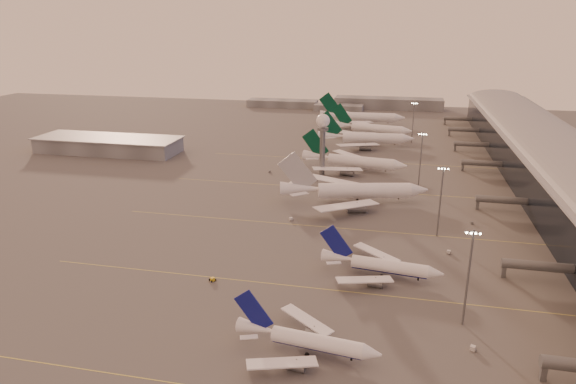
# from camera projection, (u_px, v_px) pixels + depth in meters

# --- Properties ---
(ground) EXTENTS (700.00, 700.00, 0.00)m
(ground) POSITION_uv_depth(u_px,v_px,m) (236.00, 298.00, 136.98)
(ground) COLOR #4F4C4C
(ground) RESTS_ON ground
(taxiway_markings) EXTENTS (180.00, 185.25, 0.02)m
(taxiway_markings) POSITION_uv_depth(u_px,v_px,m) (364.00, 229.00, 182.85)
(taxiway_markings) COLOR #D8CB4C
(taxiway_markings) RESTS_ON ground
(terminal) EXTENTS (57.00, 362.00, 23.04)m
(terminal) POSITION_uv_depth(u_px,v_px,m) (563.00, 172.00, 213.99)
(terminal) COLOR black
(terminal) RESTS_ON ground
(hangar) EXTENTS (82.00, 27.00, 8.50)m
(hangar) POSITION_uv_depth(u_px,v_px,m) (108.00, 145.00, 289.63)
(hangar) COLOR slate
(hangar) RESTS_ON ground
(radar_tower) EXTENTS (6.40, 6.40, 31.10)m
(radar_tower) POSITION_uv_depth(u_px,v_px,m) (323.00, 132.00, 240.63)
(radar_tower) COLOR slate
(radar_tower) RESTS_ON ground
(mast_a) EXTENTS (3.60, 0.56, 25.00)m
(mast_a) POSITION_uv_depth(u_px,v_px,m) (468.00, 274.00, 120.95)
(mast_a) COLOR slate
(mast_a) RESTS_ON ground
(mast_b) EXTENTS (3.60, 0.56, 25.00)m
(mast_b) POSITION_uv_depth(u_px,v_px,m) (440.00, 198.00, 172.55)
(mast_b) COLOR slate
(mast_b) RESTS_ON ground
(mast_c) EXTENTS (3.60, 0.56, 25.00)m
(mast_c) POSITION_uv_depth(u_px,v_px,m) (421.00, 158.00, 224.56)
(mast_c) COLOR slate
(mast_c) RESTS_ON ground
(mast_d) EXTENTS (3.60, 0.56, 25.00)m
(mast_d) POSITION_uv_depth(u_px,v_px,m) (413.00, 121.00, 308.42)
(mast_d) COLOR slate
(mast_d) RESTS_ON ground
(distant_horizon) EXTENTS (165.00, 37.50, 9.00)m
(distant_horizon) POSITION_uv_depth(u_px,v_px,m) (356.00, 104.00, 436.71)
(distant_horizon) COLOR slate
(distant_horizon) RESTS_ON ground
(narrowbody_near) EXTENTS (34.04, 27.02, 13.32)m
(narrowbody_near) POSITION_uv_depth(u_px,v_px,m) (307.00, 342.00, 113.64)
(narrowbody_near) COLOR white
(narrowbody_near) RESTS_ON ground
(narrowbody_mid) EXTENTS (36.01, 28.58, 14.10)m
(narrowbody_mid) POSITION_uv_depth(u_px,v_px,m) (381.00, 267.00, 148.15)
(narrowbody_mid) COLOR white
(narrowbody_mid) RESTS_ON ground
(widebody_white) EXTENTS (60.27, 47.77, 21.52)m
(widebody_white) POSITION_uv_depth(u_px,v_px,m) (355.00, 194.00, 208.68)
(widebody_white) COLOR white
(widebody_white) RESTS_ON ground
(greentail_a) EXTENTS (53.26, 42.69, 19.45)m
(greentail_a) POSITION_uv_depth(u_px,v_px,m) (354.00, 164.00, 254.11)
(greentail_a) COLOR white
(greentail_a) RESTS_ON ground
(greentail_b) EXTENTS (57.52, 46.25, 20.91)m
(greentail_b) POSITION_uv_depth(u_px,v_px,m) (366.00, 140.00, 303.64)
(greentail_b) COLOR white
(greentail_b) RESTS_ON ground
(greentail_c) EXTENTS (53.47, 42.74, 19.67)m
(greentail_c) POSITION_uv_depth(u_px,v_px,m) (371.00, 130.00, 332.33)
(greentail_c) COLOR white
(greentail_c) RESTS_ON ground
(greentail_d) EXTENTS (61.64, 49.72, 22.38)m
(greentail_d) POSITION_uv_depth(u_px,v_px,m) (362.00, 119.00, 368.50)
(greentail_d) COLOR white
(greentail_d) RESTS_ON ground
(gsv_catering_a) EXTENTS (6.03, 4.16, 4.54)m
(gsv_catering_a) POSITION_uv_depth(u_px,v_px,m) (475.00, 342.00, 114.43)
(gsv_catering_a) COLOR silver
(gsv_catering_a) RESTS_ON ground
(gsv_tug_mid) EXTENTS (4.14, 3.89, 1.02)m
(gsv_tug_mid) POSITION_uv_depth(u_px,v_px,m) (213.00, 280.00, 145.91)
(gsv_tug_mid) COLOR gold
(gsv_tug_mid) RESTS_ON ground
(gsv_truck_b) EXTENTS (6.17, 3.24, 2.37)m
(gsv_truck_b) POSITION_uv_depth(u_px,v_px,m) (450.00, 251.00, 162.72)
(gsv_truck_b) COLOR silver
(gsv_truck_b) RESTS_ON ground
(gsv_truck_c) EXTENTS (6.05, 5.44, 2.43)m
(gsv_truck_c) POSITION_uv_depth(u_px,v_px,m) (292.00, 217.00, 190.33)
(gsv_truck_c) COLOR silver
(gsv_truck_c) RESTS_ON ground
(gsv_catering_b) EXTENTS (4.50, 2.53, 3.50)m
(gsv_catering_b) POSITION_uv_depth(u_px,v_px,m) (473.00, 220.00, 186.67)
(gsv_catering_b) COLOR #555759
(gsv_catering_b) RESTS_ON ground
(gsv_tug_far) EXTENTS (3.87, 3.57, 0.95)m
(gsv_tug_far) POSITION_uv_depth(u_px,v_px,m) (316.00, 180.00, 238.09)
(gsv_tug_far) COLOR silver
(gsv_tug_far) RESTS_ON ground
(gsv_truck_d) EXTENTS (3.72, 6.02, 2.29)m
(gsv_truck_d) POSITION_uv_depth(u_px,v_px,m) (270.00, 170.00, 251.38)
(gsv_truck_d) COLOR #555759
(gsv_truck_d) RESTS_ON ground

